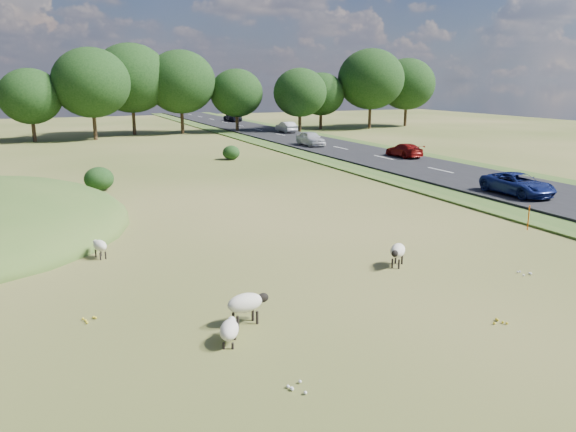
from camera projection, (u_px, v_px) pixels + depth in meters
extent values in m
plane|color=#384F18|center=(170.00, 183.00, 39.05)|extent=(160.00, 160.00, 0.00)
cube|color=black|center=(350.00, 151.00, 55.66)|extent=(8.00, 150.00, 0.25)
cylinder|color=black|center=(34.00, 129.00, 65.10)|extent=(0.44, 0.44, 3.02)
ellipsoid|color=black|center=(30.00, 96.00, 64.24)|extent=(7.04, 7.04, 6.34)
cylinder|color=black|center=(95.00, 124.00, 67.20)|extent=(0.44, 0.44, 3.90)
ellipsoid|color=black|center=(91.00, 83.00, 66.08)|extent=(9.09, 9.09, 8.18)
cylinder|color=black|center=(134.00, 119.00, 73.61)|extent=(0.44, 0.44, 4.22)
ellipsoid|color=black|center=(131.00, 78.00, 72.40)|extent=(9.85, 9.85, 8.86)
cylinder|color=black|center=(182.00, 119.00, 75.19)|extent=(0.44, 0.44, 3.94)
ellipsoid|color=black|center=(181.00, 82.00, 74.05)|extent=(9.20, 9.20, 8.28)
cylinder|color=black|center=(237.00, 121.00, 77.32)|extent=(0.44, 0.44, 3.09)
ellipsoid|color=black|center=(236.00, 93.00, 76.43)|extent=(7.20, 7.20, 6.48)
cylinder|color=black|center=(300.00, 121.00, 77.20)|extent=(0.44, 0.44, 3.12)
ellipsoid|color=black|center=(300.00, 93.00, 76.31)|extent=(7.29, 7.29, 6.56)
cylinder|color=black|center=(321.00, 119.00, 82.59)|extent=(0.44, 0.44, 2.93)
ellipsoid|color=black|center=(321.00, 94.00, 81.75)|extent=(6.84, 6.84, 6.16)
cylinder|color=black|center=(370.00, 114.00, 83.08)|extent=(0.44, 0.44, 4.16)
ellipsoid|color=black|center=(371.00, 79.00, 81.89)|extent=(9.71, 9.71, 8.74)
cylinder|color=black|center=(405.00, 114.00, 87.83)|extent=(0.44, 0.44, 3.74)
ellipsoid|color=black|center=(407.00, 84.00, 86.76)|extent=(8.72, 8.72, 7.84)
ellipsoid|color=black|center=(99.00, 179.00, 36.27)|extent=(1.88, 1.88, 1.54)
ellipsoid|color=black|center=(231.00, 153.00, 50.57)|extent=(1.56, 1.56, 1.28)
cylinder|color=#D8590C|center=(528.00, 218.00, 26.68)|extent=(0.06, 0.06, 1.20)
ellipsoid|color=beige|center=(398.00, 250.00, 21.44)|extent=(1.10, 1.09, 0.52)
ellipsoid|color=black|center=(395.00, 254.00, 20.94)|extent=(0.41, 0.41, 0.26)
cylinder|color=black|center=(399.00, 264.00, 21.23)|extent=(0.07, 0.07, 0.37)
cylinder|color=black|center=(392.00, 263.00, 21.32)|extent=(0.07, 0.07, 0.37)
cylinder|color=black|center=(402.00, 260.00, 21.76)|extent=(0.07, 0.07, 0.37)
cylinder|color=black|center=(396.00, 259.00, 21.85)|extent=(0.07, 0.07, 0.37)
ellipsoid|color=beige|center=(100.00, 246.00, 22.43)|extent=(0.66, 0.94, 0.43)
ellipsoid|color=silver|center=(96.00, 242.00, 22.77)|extent=(0.27, 0.32, 0.22)
cylinder|color=black|center=(96.00, 254.00, 22.64)|extent=(0.06, 0.06, 0.31)
cylinder|color=black|center=(101.00, 253.00, 22.77)|extent=(0.06, 0.06, 0.31)
cylinder|color=black|center=(100.00, 256.00, 22.26)|extent=(0.06, 0.06, 0.31)
cylinder|color=black|center=(106.00, 255.00, 22.39)|extent=(0.06, 0.06, 0.31)
ellipsoid|color=beige|center=(245.00, 303.00, 16.24)|extent=(1.17, 0.73, 0.56)
ellipsoid|color=black|center=(263.00, 298.00, 16.54)|extent=(0.39, 0.31, 0.28)
cylinder|color=black|center=(253.00, 314.00, 16.63)|extent=(0.08, 0.08, 0.40)
cylinder|color=black|center=(257.00, 318.00, 16.40)|extent=(0.08, 0.08, 0.40)
cylinder|color=black|center=(233.00, 319.00, 16.31)|extent=(0.08, 0.08, 0.40)
cylinder|color=black|center=(238.00, 322.00, 16.08)|extent=(0.08, 0.08, 0.40)
ellipsoid|color=beige|center=(229.00, 330.00, 15.08)|extent=(0.85, 1.07, 0.48)
ellipsoid|color=silver|center=(232.00, 321.00, 15.57)|extent=(0.34, 0.38, 0.24)
cylinder|color=black|center=(227.00, 337.00, 15.43)|extent=(0.07, 0.07, 0.18)
cylinder|color=black|center=(235.00, 337.00, 15.43)|extent=(0.07, 0.07, 0.18)
cylinder|color=black|center=(224.00, 346.00, 14.90)|extent=(0.07, 0.07, 0.18)
cylinder|color=black|center=(233.00, 346.00, 14.89)|extent=(0.07, 0.07, 0.18)
imported|color=maroon|center=(404.00, 150.00, 50.52)|extent=(1.70, 4.19, 1.22)
imported|color=#A2A4AA|center=(286.00, 127.00, 74.51)|extent=(1.50, 4.29, 1.41)
imported|color=silver|center=(311.00, 138.00, 59.32)|extent=(1.78, 4.44, 1.51)
imported|color=black|center=(233.00, 117.00, 95.00)|extent=(2.09, 5.15, 1.49)
imported|color=navy|center=(518.00, 184.00, 33.68)|extent=(2.17, 4.70, 1.31)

